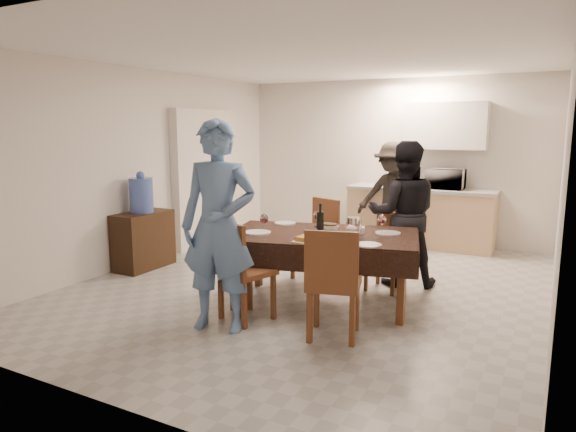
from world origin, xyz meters
name	(u,v)px	position (x,y,z in m)	size (l,w,h in m)	color
floor	(311,285)	(0.00, 0.00, 0.00)	(5.00, 6.00, 0.02)	#A4A39F
ceiling	(313,55)	(0.00, 0.00, 2.60)	(5.00, 6.00, 0.02)	white
wall_back	(390,160)	(0.00, 3.00, 1.30)	(5.00, 0.02, 2.60)	silver
wall_front	(105,214)	(0.00, -3.00, 1.30)	(5.00, 0.02, 2.60)	silver
wall_left	(145,167)	(-2.50, 0.00, 1.30)	(0.02, 6.00, 2.60)	silver
wall_right	(562,187)	(2.50, 0.00, 1.30)	(0.02, 6.00, 2.60)	silver
stub_partition	(204,178)	(-2.42, 1.20, 1.05)	(0.15, 1.40, 2.10)	silver
kitchen_base_cabinet	(420,218)	(0.60, 2.68, 0.43)	(2.20, 0.60, 0.86)	tan
kitchen_worktop	(421,189)	(0.60, 2.68, 0.89)	(2.24, 0.64, 0.05)	#999995
upper_cabinet	(446,126)	(0.90, 2.82, 1.85)	(1.20, 0.34, 0.70)	silver
dining_table	(322,237)	(0.36, -0.50, 0.71)	(2.14, 1.56, 0.75)	black
chair_near_left	(241,261)	(-0.09, -1.34, 0.59)	(0.56, 0.57, 0.52)	brown
chair_near_right	(330,273)	(0.81, -1.34, 0.61)	(0.55, 0.56, 0.54)	brown
chair_far_left	(310,233)	(-0.09, 0.16, 0.60)	(0.58, 0.59, 0.53)	brown
chair_far_right	(384,245)	(0.81, 0.17, 0.53)	(0.44, 0.44, 0.47)	brown
console	(144,240)	(-2.28, -0.33, 0.37)	(0.40, 0.80, 0.74)	black
water_jug	(141,195)	(-2.28, -0.33, 0.96)	(0.30, 0.30, 0.45)	#4D6DC9
wine_bottle	(320,218)	(0.31, -0.45, 0.90)	(0.08, 0.08, 0.31)	black
water_pitcher	(353,228)	(0.71, -0.55, 0.85)	(0.13, 0.13, 0.21)	white
savoury_tart	(316,239)	(0.46, -0.88, 0.77)	(0.39, 0.29, 0.05)	#AA7F31
salad_bowl	(356,230)	(0.66, -0.32, 0.78)	(0.17, 0.17, 0.07)	silver
mushroom_dish	(329,227)	(0.31, -0.22, 0.77)	(0.20, 0.20, 0.03)	silver
wine_glass_a	(264,223)	(-0.19, -0.75, 0.85)	(0.09, 0.09, 0.20)	white
wine_glass_b	(382,224)	(0.91, -0.25, 0.85)	(0.09, 0.09, 0.21)	white
wine_glass_c	(317,219)	(0.16, -0.20, 0.84)	(0.08, 0.08, 0.18)	white
plate_near_left	(258,232)	(-0.24, -0.80, 0.76)	(0.27, 0.27, 0.02)	silver
plate_near_right	(368,245)	(0.96, -0.80, 0.76)	(0.24, 0.24, 0.01)	silver
plate_far_left	(285,223)	(-0.24, -0.20, 0.76)	(0.24, 0.24, 0.01)	silver
plate_far_right	(388,233)	(0.96, -0.20, 0.76)	(0.26, 0.26, 0.01)	silver
microwave	(446,179)	(0.96, 2.68, 1.06)	(0.55, 0.37, 0.30)	silver
person_near	(219,226)	(-0.19, -1.55, 0.96)	(0.70, 0.46, 1.91)	#597EB2
person_far	(403,214)	(0.91, 0.55, 0.84)	(0.82, 0.64, 1.68)	black
person_kitchen	(392,196)	(0.28, 2.23, 0.81)	(1.05, 0.60, 1.62)	black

